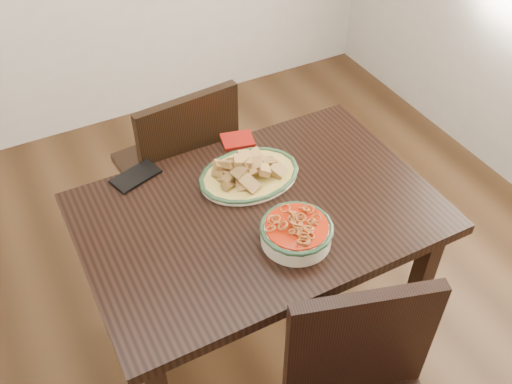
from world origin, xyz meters
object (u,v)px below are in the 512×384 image
dining_table (259,231)px  chair_far (181,164)px  smartphone (136,176)px  fish_plate (249,168)px  noodle_bowl (296,231)px

dining_table → chair_far: 0.63m
chair_far → dining_table: bearing=88.7°
chair_far → smartphone: (-0.26, -0.28, 0.26)m
chair_far → fish_plate: bearing=95.3°
fish_plate → noodle_bowl: (-0.01, -0.33, -0.00)m
chair_far → fish_plate: 0.55m
chair_far → noodle_bowl: 0.85m
fish_plate → dining_table: bearing=-105.8°
chair_far → noodle_bowl: bearing=90.5°
fish_plate → noodle_bowl: 0.33m
fish_plate → smartphone: (-0.35, 0.18, -0.04)m
dining_table → noodle_bowl: size_ratio=5.05×
dining_table → fish_plate: (0.04, 0.15, 0.15)m
chair_far → smartphone: bearing=41.7°
noodle_bowl → dining_table: bearing=101.9°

